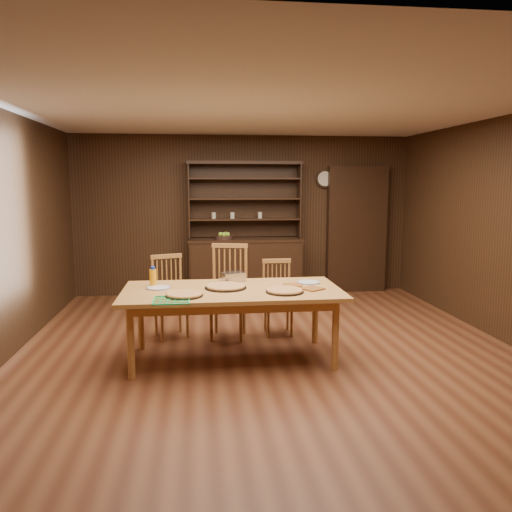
{
  "coord_description": "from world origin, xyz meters",
  "views": [
    {
      "loc": [
        -0.76,
        -5.22,
        1.84
      ],
      "look_at": [
        -0.1,
        0.4,
        1.0
      ],
      "focal_mm": 35.0,
      "sensor_mm": 36.0,
      "label": 1
    }
  ],
  "objects": [
    {
      "name": "floor",
      "position": [
        0.0,
        0.0,
        0.0
      ],
      "size": [
        6.0,
        6.0,
        0.0
      ],
      "primitive_type": "plane",
      "color": "brown",
      "rests_on": "ground"
    },
    {
      "name": "room_shell",
      "position": [
        0.0,
        0.0,
        1.58
      ],
      "size": [
        6.0,
        6.0,
        6.0
      ],
      "color": "silver",
      "rests_on": "floor"
    },
    {
      "name": "china_hutch",
      "position": [
        -0.0,
        2.75,
        0.6
      ],
      "size": [
        1.84,
        0.52,
        2.17
      ],
      "color": "black",
      "rests_on": "floor"
    },
    {
      "name": "doorway",
      "position": [
        1.9,
        2.9,
        1.05
      ],
      "size": [
        1.0,
        0.18,
        2.1
      ],
      "primitive_type": "cube",
      "color": "black",
      "rests_on": "floor"
    },
    {
      "name": "wall_clock",
      "position": [
        1.35,
        2.96,
        1.9
      ],
      "size": [
        0.3,
        0.05,
        0.3
      ],
      "color": "black",
      "rests_on": "room_shell"
    },
    {
      "name": "dining_table",
      "position": [
        -0.42,
        -0.2,
        0.68
      ],
      "size": [
        2.24,
        1.12,
        0.75
      ],
      "color": "#C48544",
      "rests_on": "floor"
    },
    {
      "name": "chair_left",
      "position": [
        -1.11,
        0.72,
        0.52
      ],
      "size": [
        0.5,
        0.49,
        0.98
      ],
      "rotation": [
        0.0,
        0.0,
        0.33
      ],
      "color": "#A67638",
      "rests_on": "floor"
    },
    {
      "name": "chair_center",
      "position": [
        -0.4,
        0.62,
        0.59
      ],
      "size": [
        0.54,
        0.52,
        1.11
      ],
      "rotation": [
        0.0,
        0.0,
        -0.21
      ],
      "color": "#A67638",
      "rests_on": "floor"
    },
    {
      "name": "chair_right",
      "position": [
        0.2,
        0.68,
        0.48
      ],
      "size": [
        0.37,
        0.35,
        0.91
      ],
      "rotation": [
        0.0,
        0.0,
        0.0
      ],
      "color": "#A67638",
      "rests_on": "floor"
    },
    {
      "name": "pizza_left",
      "position": [
        -0.9,
        -0.47,
        0.77
      ],
      "size": [
        0.37,
        0.37,
        0.04
      ],
      "color": "black",
      "rests_on": "dining_table"
    },
    {
      "name": "pizza_right",
      "position": [
        0.09,
        -0.41,
        0.77
      ],
      "size": [
        0.38,
        0.38,
        0.04
      ],
      "color": "black",
      "rests_on": "dining_table"
    },
    {
      "name": "pizza_center",
      "position": [
        -0.48,
        -0.15,
        0.77
      ],
      "size": [
        0.43,
        0.43,
        0.04
      ],
      "color": "black",
      "rests_on": "dining_table"
    },
    {
      "name": "cooling_rack",
      "position": [
        -1.02,
        -0.64,
        0.76
      ],
      "size": [
        0.41,
        0.41,
        0.01
      ],
      "primitive_type": null,
      "rotation": [
        0.0,
        0.0,
        0.31
      ],
      "color": "#0EB85F",
      "rests_on": "dining_table"
    },
    {
      "name": "plate_left",
      "position": [
        -1.18,
        -0.08,
        0.76
      ],
      "size": [
        0.25,
        0.25,
        0.02
      ],
      "color": "silver",
      "rests_on": "dining_table"
    },
    {
      "name": "plate_right",
      "position": [
        0.43,
        0.02,
        0.76
      ],
      "size": [
        0.25,
        0.25,
        0.02
      ],
      "color": "silver",
      "rests_on": "dining_table"
    },
    {
      "name": "foil_dish",
      "position": [
        -0.38,
        0.23,
        0.8
      ],
      "size": [
        0.29,
        0.25,
        0.1
      ],
      "primitive_type": "cube",
      "rotation": [
        0.0,
        0.0,
        0.33
      ],
      "color": "white",
      "rests_on": "dining_table"
    },
    {
      "name": "juice_bottle",
      "position": [
        -1.24,
        0.04,
        0.85
      ],
      "size": [
        0.07,
        0.07,
        0.21
      ],
      "color": "orange",
      "rests_on": "dining_table"
    },
    {
      "name": "pot_holder_a",
      "position": [
        0.4,
        -0.31,
        0.76
      ],
      "size": [
        0.27,
        0.27,
        0.01
      ],
      "primitive_type": "cube",
      "rotation": [
        0.0,
        0.0,
        0.61
      ],
      "color": "red",
      "rests_on": "dining_table"
    },
    {
      "name": "pot_holder_b",
      "position": [
        0.24,
        -0.1,
        0.76
      ],
      "size": [
        0.2,
        0.2,
        0.01
      ],
      "primitive_type": "cube",
      "rotation": [
        0.0,
        0.0,
        -0.06
      ],
      "color": "red",
      "rests_on": "dining_table"
    },
    {
      "name": "fruit_bowl",
      "position": [
        -0.35,
        2.69,
        0.98
      ],
      "size": [
        0.3,
        0.3,
        0.12
      ],
      "color": "black",
      "rests_on": "china_hutch"
    }
  ]
}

